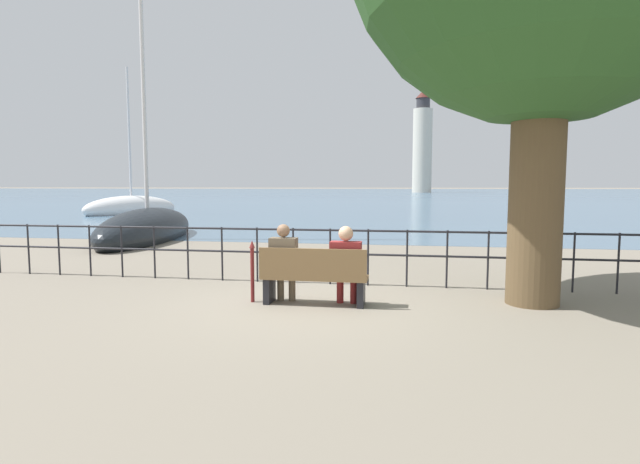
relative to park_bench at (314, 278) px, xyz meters
name	(u,v)px	position (x,y,z in m)	size (l,w,h in m)	color
ground_plane	(315,304)	(0.00, 0.06, -0.43)	(1000.00, 1000.00, 0.00)	gray
harbor_water	(402,191)	(0.00, 158.11, -0.42)	(600.00, 300.00, 0.01)	slate
park_bench	(314,278)	(0.00, 0.00, 0.00)	(1.66, 0.45, 0.90)	brown
seated_person_left	(284,260)	(-0.49, 0.07, 0.26)	(0.42, 0.35, 1.25)	brown
seated_person_right	(346,262)	(0.49, 0.07, 0.26)	(0.48, 0.35, 1.23)	maroon
promenade_railing	(330,248)	(0.00, 1.67, 0.27)	(14.23, 0.04, 1.05)	black
closed_umbrella	(252,268)	(-1.00, 0.03, 0.12)	(0.09, 0.09, 0.99)	maroon
sailboat_0	(132,208)	(-16.33, 22.52, -0.05)	(4.68, 6.96, 9.93)	white
sailboat_2	(148,229)	(-7.40, 8.40, -0.06)	(3.48, 8.07, 12.75)	black
harbor_lighthouse	(422,145)	(5.41, 133.38, 12.46)	(5.22, 5.22, 27.71)	beige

